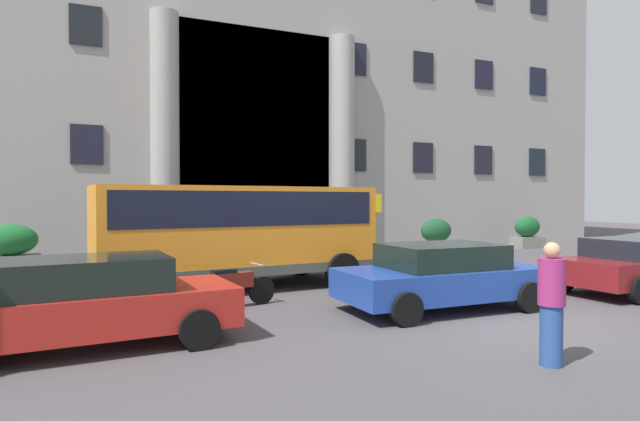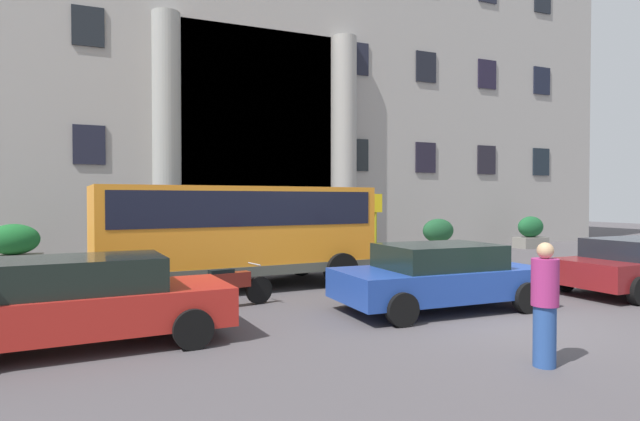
{
  "view_description": "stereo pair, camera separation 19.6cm",
  "coord_description": "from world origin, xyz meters",
  "views": [
    {
      "loc": [
        -7.05,
        -7.45,
        2.28
      ],
      "look_at": [
        -0.74,
        6.89,
        1.95
      ],
      "focal_mm": 28.89,
      "sensor_mm": 36.0,
      "label": 1
    },
    {
      "loc": [
        -6.87,
        -7.53,
        2.28
      ],
      "look_at": [
        -0.74,
        6.89,
        1.95
      ],
      "focal_mm": 28.89,
      "sensor_mm": 36.0,
      "label": 2
    }
  ],
  "objects": [
    {
      "name": "parked_estate_mid",
      "position": [
        5.21,
        0.93,
        0.69
      ],
      "size": [
        4.4,
        2.2,
        1.33
      ],
      "rotation": [
        0.0,
        0.0,
        0.04
      ],
      "color": "maroon",
      "rests_on": "ground_plane"
    },
    {
      "name": "parked_hatchback_near",
      "position": [
        -0.47,
        1.26,
        0.7
      ],
      "size": [
        4.28,
        2.14,
        1.36
      ],
      "rotation": [
        0.0,
        0.0,
        -0.01
      ],
      "color": "#1F4099",
      "rests_on": "ground_plane"
    },
    {
      "name": "hedge_planter_far_east",
      "position": [
        6.02,
        10.22,
        0.72
      ],
      "size": [
        1.5,
        0.87,
        1.48
      ],
      "color": "gray",
      "rests_on": "ground_plane"
    },
    {
      "name": "pedestrian_woman_with_bag",
      "position": [
        -1.33,
        -2.32,
        0.85
      ],
      "size": [
        0.36,
        0.36,
        1.7
      ],
      "rotation": [
        0.0,
        0.0,
        3.2
      ],
      "color": "#27498E",
      "rests_on": "ground_plane"
    },
    {
      "name": "motorcycle_near_kerb",
      "position": [
        -4.45,
        3.13,
        0.46
      ],
      "size": [
        1.98,
        0.64,
        0.89
      ],
      "rotation": [
        0.0,
        0.0,
        0.2
      ],
      "color": "black",
      "rests_on": "ground_plane"
    },
    {
      "name": "bus_stop_sign",
      "position": [
        1.36,
        7.19,
        1.53
      ],
      "size": [
        0.44,
        0.08,
        2.46
      ],
      "color": "olive",
      "rests_on": "ground_plane"
    },
    {
      "name": "orange_minibus",
      "position": [
        -3.67,
        5.5,
        1.57
      ],
      "size": [
        7.06,
        3.2,
        2.6
      ],
      "rotation": [
        0.0,
        0.0,
        0.08
      ],
      "color": "orange",
      "rests_on": "ground_plane"
    },
    {
      "name": "office_building_facade",
      "position": [
        -0.0,
        17.47,
        9.69
      ],
      "size": [
        36.37,
        9.78,
        19.41
      ],
      "color": "#9C9792",
      "rests_on": "ground_plane"
    },
    {
      "name": "hedge_planter_entrance_left",
      "position": [
        11.68,
        10.81,
        0.72
      ],
      "size": [
        1.45,
        0.86,
        1.49
      ],
      "color": "slate",
      "rests_on": "ground_plane"
    },
    {
      "name": "hedge_planter_far_west",
      "position": [
        -9.4,
        10.82,
        0.74
      ],
      "size": [
        1.55,
        0.97,
        1.52
      ],
      "color": "gray",
      "rests_on": "ground_plane"
    },
    {
      "name": "ground_plane",
      "position": [
        0.0,
        0.0,
        -0.06
      ],
      "size": [
        80.0,
        64.0,
        0.12
      ],
      "primitive_type": "cube",
      "color": "#4B464A"
    },
    {
      "name": "white_taxi_kerbside",
      "position": [
        -7.2,
        1.15,
        0.72
      ],
      "size": [
        4.64,
        2.16,
        1.39
      ],
      "rotation": [
        0.0,
        0.0,
        0.06
      ],
      "color": "#B4231C",
      "rests_on": "ground_plane"
    },
    {
      "name": "hedge_planter_west",
      "position": [
        -3.76,
        10.64,
        0.73
      ],
      "size": [
        1.61,
        0.84,
        1.51
      ],
      "color": "gray",
      "rests_on": "ground_plane"
    },
    {
      "name": "scooter_by_planter",
      "position": [
        -0.22,
        3.33,
        0.46
      ],
      "size": [
        1.95,
        0.55,
        0.89
      ],
      "rotation": [
        0.0,
        0.0,
        0.1
      ],
      "color": "black",
      "rests_on": "ground_plane"
    },
    {
      "name": "motorcycle_far_end",
      "position": [
        7.05,
        3.3,
        0.46
      ],
      "size": [
        2.01,
        0.69,
        0.89
      ],
      "rotation": [
        0.0,
        0.0,
        -0.22
      ],
      "color": "black",
      "rests_on": "ground_plane"
    }
  ]
}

